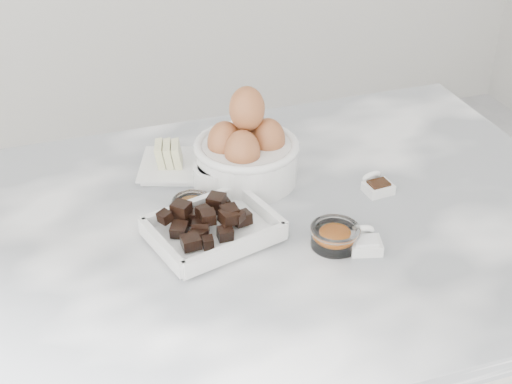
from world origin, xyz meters
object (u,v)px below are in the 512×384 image
butter_plate (175,162)px  sugar_ramekin (216,177)px  zest_bowl (335,235)px  vanilla_spoon (377,185)px  egg_bowl (246,151)px  chocolate_dish (213,227)px  honey_bowl (192,206)px  salt_spoon (365,241)px

butter_plate → sugar_ramekin: size_ratio=2.03×
butter_plate → sugar_ramekin: (0.06, -0.09, 0.01)m
zest_bowl → vanilla_spoon: size_ratio=1.30×
butter_plate → vanilla_spoon: butter_plate is taller
egg_bowl → vanilla_spoon: size_ratio=3.08×
butter_plate → egg_bowl: egg_bowl is taller
sugar_ramekin → zest_bowl: size_ratio=1.02×
chocolate_dish → honey_bowl: bearing=101.5°
zest_bowl → vanilla_spoon: 0.19m
vanilla_spoon → butter_plate: bearing=150.4°
egg_bowl → sugar_ramekin: bearing=-162.8°
chocolate_dish → honey_bowl: size_ratio=3.38×
egg_bowl → salt_spoon: bearing=-66.4°
sugar_ramekin → honey_bowl: sugar_ramekin is taller
sugar_ramekin → vanilla_spoon: (0.27, -0.09, -0.01)m
butter_plate → egg_bowl: 0.15m
zest_bowl → honey_bowl: bearing=140.9°
sugar_ramekin → honey_bowl: bearing=-135.4°
egg_bowl → honey_bowl: size_ratio=2.79×
chocolate_dish → zest_bowl: bearing=-24.2°
honey_bowl → vanilla_spoon: (0.33, -0.03, -0.00)m
chocolate_dish → sugar_ramekin: 0.15m
chocolate_dish → honey_bowl: 0.08m
sugar_ramekin → egg_bowl: bearing=17.2°
butter_plate → chocolate_dish: bearing=-87.3°
honey_bowl → vanilla_spoon: 0.33m
zest_bowl → butter_plate: bearing=121.5°
honey_bowl → zest_bowl: 0.25m
chocolate_dish → sugar_ramekin: bearing=72.1°
salt_spoon → chocolate_dish: bearing=155.0°
butter_plate → salt_spoon: butter_plate is taller
butter_plate → salt_spoon: size_ratio=2.40×
sugar_ramekin → egg_bowl: egg_bowl is taller
chocolate_dish → zest_bowl: (0.18, -0.08, -0.00)m
sugar_ramekin → salt_spoon: (0.18, -0.24, -0.01)m
egg_bowl → salt_spoon: 0.29m
zest_bowl → salt_spoon: (0.04, -0.02, -0.01)m
egg_bowl → zest_bowl: 0.25m
butter_plate → egg_bowl: (0.12, -0.07, 0.04)m
sugar_ramekin → honey_bowl: size_ratio=1.21×
sugar_ramekin → honey_bowl: (-0.06, -0.06, -0.01)m
chocolate_dish → sugar_ramekin: size_ratio=2.80×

